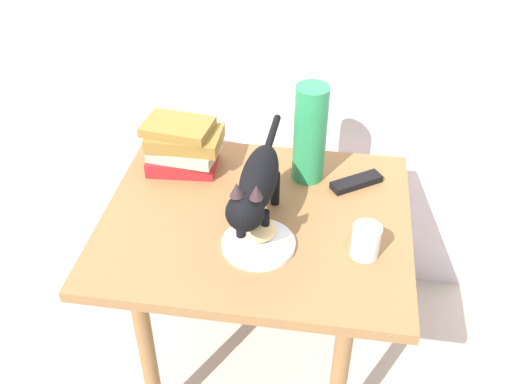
% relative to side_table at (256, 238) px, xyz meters
% --- Properties ---
extents(ground_plane, '(6.00, 6.00, 0.00)m').
position_rel_side_table_xyz_m(ground_plane, '(0.00, 0.00, -0.52)').
color(ground_plane, '#B2A899').
extents(side_table, '(0.80, 0.67, 0.60)m').
position_rel_side_table_xyz_m(side_table, '(0.00, 0.00, 0.00)').
color(side_table, olive).
rests_on(side_table, ground).
extents(plate, '(0.18, 0.18, 0.01)m').
position_rel_side_table_xyz_m(plate, '(0.02, -0.11, 0.09)').
color(plate, white).
rests_on(plate, side_table).
extents(bread_roll, '(0.10, 0.10, 0.05)m').
position_rel_side_table_xyz_m(bread_roll, '(0.03, -0.10, 0.12)').
color(bread_roll, '#E0BC7A').
rests_on(bread_roll, plate).
extents(cat, '(0.10, 0.48, 0.23)m').
position_rel_side_table_xyz_m(cat, '(0.01, -0.04, 0.21)').
color(cat, black).
rests_on(cat, side_table).
extents(book_stack, '(0.22, 0.16, 0.15)m').
position_rel_side_table_xyz_m(book_stack, '(-0.24, 0.19, 0.15)').
color(book_stack, maroon).
rests_on(book_stack, side_table).
extents(green_vase, '(0.09, 0.09, 0.28)m').
position_rel_side_table_xyz_m(green_vase, '(0.12, 0.20, 0.22)').
color(green_vase, '#288C51').
rests_on(green_vase, side_table).
extents(candle_jar, '(0.07, 0.07, 0.08)m').
position_rel_side_table_xyz_m(candle_jar, '(0.28, -0.10, 0.12)').
color(candle_jar, silver).
rests_on(candle_jar, side_table).
extents(tv_remote, '(0.15, 0.12, 0.02)m').
position_rel_side_table_xyz_m(tv_remote, '(0.26, 0.18, 0.09)').
color(tv_remote, black).
rests_on(tv_remote, side_table).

